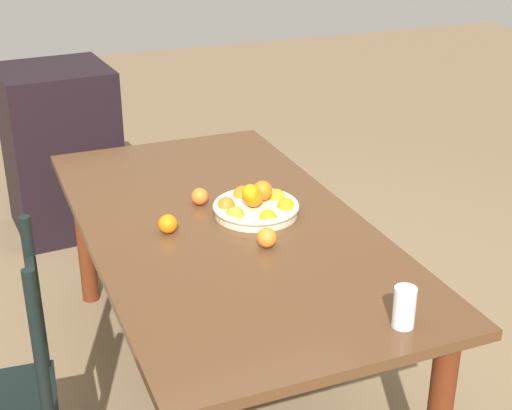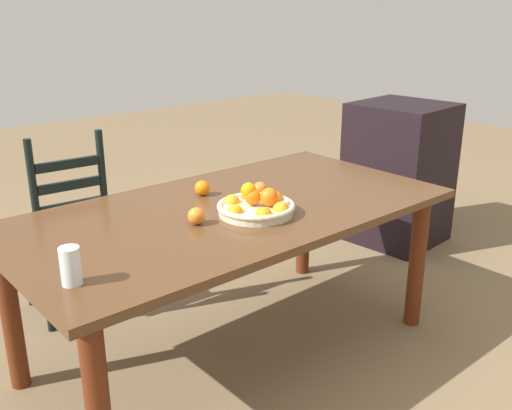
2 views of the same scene
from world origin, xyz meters
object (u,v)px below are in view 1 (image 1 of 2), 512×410
(fruit_bowl, at_px, (256,206))
(orange_loose_1, at_px, (168,223))
(orange_loose_2, at_px, (267,238))
(cabinet, at_px, (61,150))
(drinking_glass, at_px, (404,307))
(chair_near_window, at_px, (6,403))
(orange_loose_0, at_px, (200,197))
(dining_table, at_px, (225,245))

(fruit_bowl, distance_m, orange_loose_1, 0.35)
(orange_loose_1, height_order, orange_loose_2, same)
(fruit_bowl, distance_m, orange_loose_2, 0.27)
(fruit_bowl, bearing_deg, cabinet, 16.33)
(cabinet, height_order, orange_loose_2, cabinet)
(fruit_bowl, height_order, drinking_glass, fruit_bowl)
(chair_near_window, xyz_separation_m, orange_loose_0, (0.60, -0.82, 0.30))
(cabinet, distance_m, orange_loose_0, 1.59)
(fruit_bowl, bearing_deg, orange_loose_0, 45.30)
(orange_loose_1, relative_size, drinking_glass, 0.56)
(orange_loose_0, relative_size, orange_loose_1, 0.97)
(cabinet, relative_size, fruit_bowl, 2.87)
(orange_loose_2, bearing_deg, fruit_bowl, -13.79)
(orange_loose_1, bearing_deg, chair_near_window, 122.87)
(orange_loose_0, bearing_deg, chair_near_window, 126.24)
(chair_near_window, bearing_deg, orange_loose_2, 105.08)
(chair_near_window, distance_m, drinking_glass, 1.22)
(orange_loose_1, bearing_deg, cabinet, 4.86)
(orange_loose_1, xyz_separation_m, orange_loose_2, (-0.24, -0.29, 0.00))
(cabinet, bearing_deg, orange_loose_0, -172.21)
(orange_loose_0, height_order, orange_loose_1, orange_loose_1)
(cabinet, bearing_deg, chair_near_window, 162.78)
(dining_table, bearing_deg, orange_loose_1, 89.00)
(orange_loose_0, xyz_separation_m, orange_loose_2, (-0.43, -0.10, 0.00))
(dining_table, bearing_deg, fruit_bowl, -79.12)
(orange_loose_2, bearing_deg, drinking_glass, -163.84)
(orange_loose_2, bearing_deg, chair_near_window, 100.50)
(orange_loose_0, bearing_deg, fruit_bowl, -134.70)
(orange_loose_1, distance_m, drinking_glass, 0.96)
(dining_table, height_order, orange_loose_2, orange_loose_2)
(dining_table, distance_m, drinking_glass, 0.88)
(dining_table, xyz_separation_m, drinking_glass, (-0.83, -0.25, 0.15))
(cabinet, bearing_deg, dining_table, -172.52)
(cabinet, bearing_deg, orange_loose_2, -171.87)
(dining_table, xyz_separation_m, orange_loose_2, (-0.23, -0.07, 0.13))
(chair_near_window, height_order, cabinet, chair_near_window)
(dining_table, relative_size, chair_near_window, 1.95)
(orange_loose_0, bearing_deg, orange_loose_2, -166.30)
(orange_loose_0, bearing_deg, orange_loose_1, 135.91)
(cabinet, bearing_deg, drinking_glass, -171.00)
(dining_table, relative_size, drinking_glass, 15.38)
(cabinet, relative_size, orange_loose_2, 13.48)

